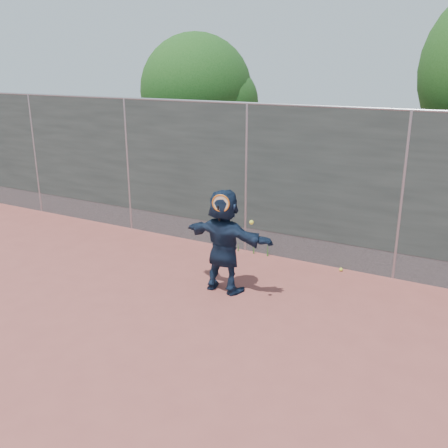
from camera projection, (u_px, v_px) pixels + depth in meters
The scene contains 7 objects.
ground at pixel (143, 322), 7.54m from camera, with size 80.00×80.00×0.00m, color #9E4C42.
player at pixel (224, 241), 8.35m from camera, with size 1.66×0.53×1.79m, color #16263E.
ball_ground at pixel (341, 269), 9.38m from camera, with size 0.07×0.07×0.07m, color #EBF235.
fence at pixel (246, 176), 9.97m from camera, with size 20.00×0.06×3.03m.
swing_action at pixel (224, 206), 7.92m from camera, with size 0.77×0.22×0.51m.
tree_left at pixel (202, 94), 13.40m from camera, with size 3.15×3.00×4.53m.
weed_clump at pixel (256, 248), 10.19m from camera, with size 0.68×0.07×0.30m.
Camera 1 is at (4.29, -5.30, 3.74)m, focal length 40.00 mm.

